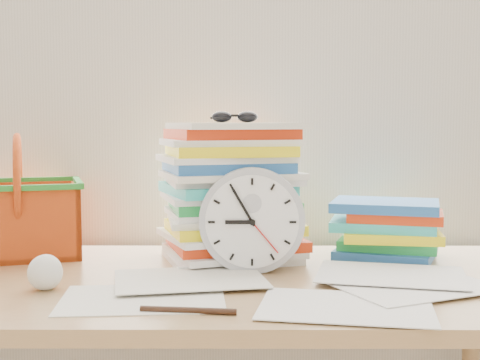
{
  "coord_description": "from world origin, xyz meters",
  "views": [
    {
      "loc": [
        0.07,
        0.24,
        1.07
      ],
      "look_at": [
        0.06,
        1.6,
        0.95
      ],
      "focal_mm": 50.0,
      "sensor_mm": 36.0,
      "label": 1
    }
  ],
  "objects_px": {
    "clock": "(252,220)",
    "book_stack": "(390,230)",
    "basket": "(19,197)",
    "paper_stack": "(231,192)",
    "desk": "(210,312)"
  },
  "relations": [
    {
      "from": "desk",
      "to": "clock",
      "type": "bearing_deg",
      "value": 28.73
    },
    {
      "from": "desk",
      "to": "book_stack",
      "type": "relative_size",
      "value": 5.3
    },
    {
      "from": "basket",
      "to": "book_stack",
      "type": "bearing_deg",
      "value": -18.4
    },
    {
      "from": "paper_stack",
      "to": "desk",
      "type": "bearing_deg",
      "value": -102.29
    },
    {
      "from": "desk",
      "to": "paper_stack",
      "type": "xyz_separation_m",
      "value": [
        0.04,
        0.18,
        0.23
      ]
    },
    {
      "from": "paper_stack",
      "to": "book_stack",
      "type": "xyz_separation_m",
      "value": [
        0.37,
        0.01,
        -0.09
      ]
    },
    {
      "from": "clock",
      "to": "basket",
      "type": "distance_m",
      "value": 0.58
    },
    {
      "from": "clock",
      "to": "basket",
      "type": "relative_size",
      "value": 0.78
    },
    {
      "from": "clock",
      "to": "book_stack",
      "type": "xyz_separation_m",
      "value": [
        0.33,
        0.15,
        -0.04
      ]
    },
    {
      "from": "clock",
      "to": "book_stack",
      "type": "distance_m",
      "value": 0.36
    },
    {
      "from": "desk",
      "to": "basket",
      "type": "distance_m",
      "value": 0.56
    },
    {
      "from": "book_stack",
      "to": "basket",
      "type": "height_order",
      "value": "basket"
    },
    {
      "from": "clock",
      "to": "book_stack",
      "type": "height_order",
      "value": "clock"
    },
    {
      "from": "book_stack",
      "to": "basket",
      "type": "xyz_separation_m",
      "value": [
        -0.88,
        0.02,
        0.08
      ]
    },
    {
      "from": "paper_stack",
      "to": "basket",
      "type": "height_order",
      "value": "paper_stack"
    }
  ]
}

